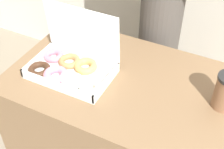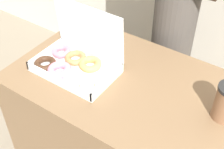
% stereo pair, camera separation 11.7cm
% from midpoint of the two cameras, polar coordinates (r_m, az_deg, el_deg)
% --- Properties ---
extents(table, '(1.15, 0.61, 0.71)m').
position_cam_midpoint_polar(table, '(1.52, 7.57, -12.63)').
color(table, brown).
rests_on(table, ground_plane).
extents(donut_box, '(0.36, 0.24, 0.27)m').
position_cam_midpoint_polar(donut_box, '(1.32, -4.35, 2.19)').
color(donut_box, white).
rests_on(donut_box, table).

